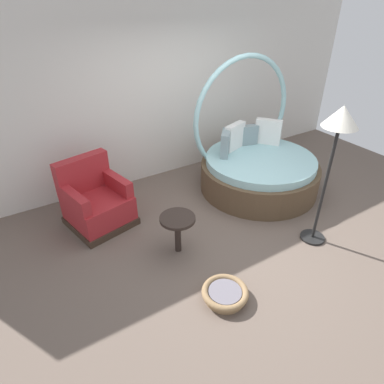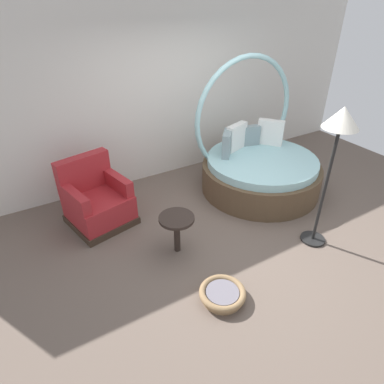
% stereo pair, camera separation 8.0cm
% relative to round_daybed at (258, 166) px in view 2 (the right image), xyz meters
% --- Properties ---
extents(ground_plane, '(8.00, 8.00, 0.02)m').
position_rel_round_daybed_xyz_m(ground_plane, '(-0.99, -0.80, -0.41)').
color(ground_plane, '#66564C').
extents(back_wall, '(8.00, 0.12, 3.04)m').
position_rel_round_daybed_xyz_m(back_wall, '(-0.99, 1.31, 1.12)').
color(back_wall, silver).
rests_on(back_wall, ground_plane).
extents(round_daybed, '(1.91, 1.91, 2.07)m').
position_rel_round_daybed_xyz_m(round_daybed, '(0.00, 0.00, 0.00)').
color(round_daybed, brown).
rests_on(round_daybed, ground_plane).
extents(red_armchair, '(0.95, 0.95, 0.94)m').
position_rel_round_daybed_xyz_m(red_armchair, '(-2.58, 0.40, -0.07)').
color(red_armchair, '#38281E').
rests_on(red_armchair, ground_plane).
extents(pet_basket, '(0.51, 0.51, 0.13)m').
position_rel_round_daybed_xyz_m(pet_basket, '(-1.87, -1.67, -0.32)').
color(pet_basket, '#8E704C').
rests_on(pet_basket, ground_plane).
extents(side_table, '(0.44, 0.44, 0.52)m').
position_rel_round_daybed_xyz_m(side_table, '(-1.91, -0.73, 0.03)').
color(side_table, '#2D231E').
rests_on(side_table, ground_plane).
extents(floor_lamp, '(0.40, 0.40, 1.82)m').
position_rel_round_daybed_xyz_m(floor_lamp, '(-0.25, -1.48, 1.14)').
color(floor_lamp, black).
rests_on(floor_lamp, ground_plane).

